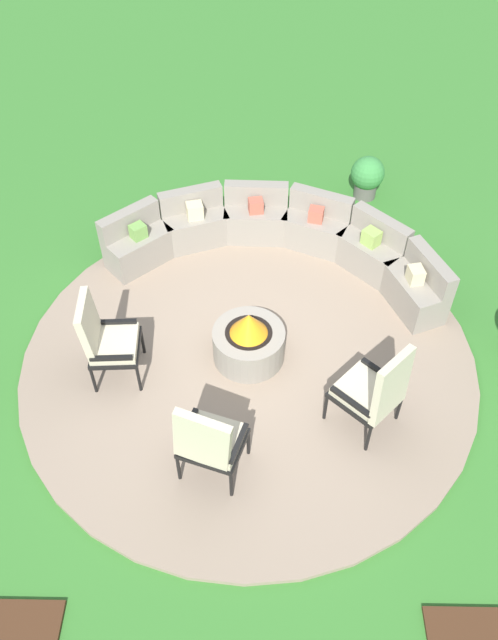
# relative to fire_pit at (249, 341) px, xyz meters

# --- Properties ---
(ground_plane) EXTENTS (24.00, 24.00, 0.00)m
(ground_plane) POSITION_rel_fire_pit_xyz_m (0.00, 0.00, -0.32)
(ground_plane) COLOR #387A2D
(patio_circle) EXTENTS (5.16, 5.16, 0.06)m
(patio_circle) POSITION_rel_fire_pit_xyz_m (0.00, 0.00, -0.29)
(patio_circle) COLOR gray
(patio_circle) RESTS_ON ground_plane
(fire_pit) EXTENTS (0.81, 0.81, 0.68)m
(fire_pit) POSITION_rel_fire_pit_xyz_m (0.00, 0.00, 0.00)
(fire_pit) COLOR gray
(fire_pit) RESTS_ON patio_circle
(curved_stone_bench) EXTENTS (4.25, 2.03, 0.75)m
(curved_stone_bench) POSITION_rel_fire_pit_xyz_m (0.38, 1.69, 0.04)
(curved_stone_bench) COLOR gray
(curved_stone_bench) RESTS_ON patio_circle
(lounge_chair_front_left) EXTENTS (0.58, 0.60, 1.09)m
(lounge_chair_front_left) POSITION_rel_fire_pit_xyz_m (-1.52, -0.25, 0.31)
(lounge_chair_front_left) COLOR black
(lounge_chair_front_left) RESTS_ON patio_circle
(lounge_chair_front_right) EXTENTS (0.71, 0.69, 1.16)m
(lounge_chair_front_right) POSITION_rel_fire_pit_xyz_m (-0.34, -1.50, 0.32)
(lounge_chair_front_right) COLOR black
(lounge_chair_front_right) RESTS_ON patio_circle
(lounge_chair_back_left) EXTENTS (0.81, 0.83, 1.16)m
(lounge_chair_back_left) POSITION_rel_fire_pit_xyz_m (1.26, -0.90, 0.32)
(lounge_chair_back_left) COLOR black
(lounge_chair_back_left) RESTS_ON patio_circle
(potted_plant_1) EXTENTS (0.49, 0.49, 0.64)m
(potted_plant_1) POSITION_rel_fire_pit_xyz_m (1.66, 3.16, 0.03)
(potted_plant_1) COLOR #605B56
(potted_plant_1) RESTS_ON ground_plane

